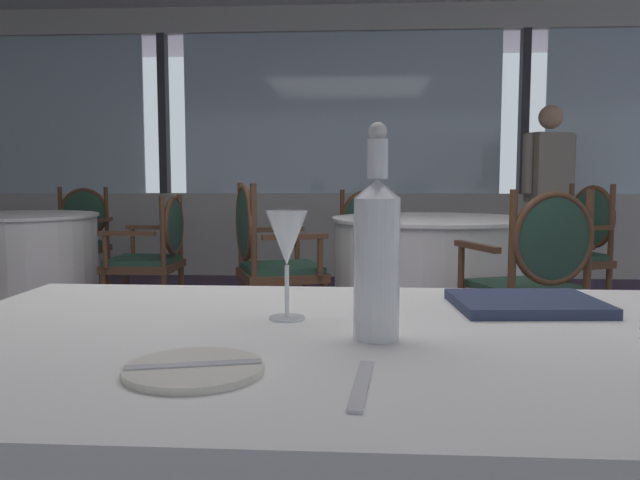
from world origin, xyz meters
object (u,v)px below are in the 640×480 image
at_px(water_bottle, 377,253).
at_px(dining_chair_0_0, 535,274).
at_px(dining_chair_1_1, 155,250).
at_px(diner_person_0, 548,187).
at_px(wine_glass, 287,241).
at_px(dining_chair_0_1, 575,243).
at_px(dining_chair_0_3, 266,254).
at_px(dining_chair_0_2, 371,237).
at_px(dining_chair_1_2, 78,234).
at_px(side_plate, 194,369).
at_px(menu_book, 526,303).

bearing_deg(water_bottle, dining_chair_0_0, 69.02).
height_order(dining_chair_1_1, diner_person_0, diner_person_0).
xyz_separation_m(wine_glass, dining_chair_0_0, (0.95, 1.93, -0.34)).
distance_m(dining_chair_0_1, dining_chair_1_1, 2.83).
height_order(wine_glass, diner_person_0, diner_person_0).
height_order(water_bottle, dining_chair_1_1, water_bottle).
height_order(dining_chair_0_0, dining_chair_0_3, dining_chair_0_3).
bearing_deg(diner_person_0, dining_chair_0_2, -85.97).
relative_size(dining_chair_0_2, dining_chair_0_3, 0.93).
bearing_deg(dining_chair_1_2, diner_person_0, 97.96).
bearing_deg(water_bottle, dining_chair_0_1, 67.59).
height_order(wine_glass, dining_chair_0_2, wine_glass).
bearing_deg(dining_chair_0_2, dining_chair_0_3, -45.25).
xyz_separation_m(side_plate, wine_glass, (0.08, 0.33, 0.14)).
bearing_deg(dining_chair_0_3, menu_book, -90.75).
bearing_deg(dining_chair_1_2, water_bottle, 29.37).
xyz_separation_m(side_plate, dining_chair_0_0, (1.03, 2.25, -0.20)).
distance_m(dining_chair_0_0, dining_chair_1_1, 2.51).
xyz_separation_m(water_bottle, menu_book, (0.29, 0.25, -0.13)).
bearing_deg(dining_chair_1_2, dining_chair_1_1, 44.88).
height_order(dining_chair_0_2, dining_chair_1_1, dining_chair_0_2).
bearing_deg(wine_glass, water_bottle, -39.94).
bearing_deg(diner_person_0, dining_chair_1_2, -103.70).
height_order(side_plate, diner_person_0, diner_person_0).
xyz_separation_m(water_bottle, dining_chair_0_0, (0.79, 2.06, -0.33)).
distance_m(dining_chair_0_1, dining_chair_0_2, 1.49).
bearing_deg(dining_chair_0_1, dining_chair_0_3, 0.00).
relative_size(dining_chair_0_0, diner_person_0, 0.59).
bearing_deg(dining_chair_0_3, dining_chair_0_0, -44.93).
height_order(menu_book, dining_chair_0_1, dining_chair_0_1).
bearing_deg(dining_chair_0_1, dining_chair_1_1, -17.11).
relative_size(side_plate, dining_chair_0_0, 0.19).
distance_m(side_plate, dining_chair_0_0, 2.49).
bearing_deg(dining_chair_1_2, side_plate, 25.81).
height_order(dining_chair_0_3, dining_chair_1_2, dining_chair_0_3).
bearing_deg(dining_chair_1_1, dining_chair_0_3, 145.58).
bearing_deg(wine_glass, side_plate, -104.41).
xyz_separation_m(menu_book, dining_chair_0_0, (0.49, 1.80, -0.21)).
distance_m(dining_chair_1_2, diner_person_0, 4.04).
bearing_deg(dining_chair_0_3, dining_chair_0_1, 0.00).
relative_size(side_plate, dining_chair_1_2, 0.20).
relative_size(dining_chair_0_0, dining_chair_1_2, 1.03).
relative_size(wine_glass, dining_chair_0_3, 0.20).
distance_m(side_plate, dining_chair_0_3, 2.90).
bearing_deg(dining_chair_0_1, diner_person_0, -118.48).
height_order(dining_chair_0_1, diner_person_0, diner_person_0).
relative_size(wine_glass, dining_chair_0_1, 0.20).
relative_size(dining_chair_0_3, dining_chair_1_2, 1.05).
height_order(water_bottle, menu_book, water_bottle).
distance_m(water_bottle, diner_person_0, 5.05).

